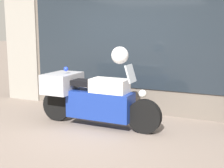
% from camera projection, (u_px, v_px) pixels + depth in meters
% --- Properties ---
extents(ground_plane, '(60.00, 60.00, 0.00)m').
position_uv_depth(ground_plane, '(89.00, 136.00, 5.42)').
color(ground_plane, gray).
extents(shop_building, '(6.80, 0.55, 3.82)m').
position_uv_depth(shop_building, '(114.00, 25.00, 7.04)').
color(shop_building, '#6B6056').
rests_on(shop_building, ground).
extents(window_display, '(5.40, 0.30, 1.84)m').
position_uv_depth(window_display, '(148.00, 91.00, 6.98)').
color(window_display, slate).
rests_on(window_display, ground).
extents(paramedic_motorcycle, '(2.47, 0.78, 1.22)m').
position_uv_depth(paramedic_motorcycle, '(89.00, 96.00, 5.94)').
color(paramedic_motorcycle, black).
rests_on(paramedic_motorcycle, ground).
extents(white_helmet, '(0.31, 0.31, 0.31)m').
position_uv_depth(white_helmet, '(120.00, 55.00, 5.53)').
color(white_helmet, white).
rests_on(white_helmet, paramedic_motorcycle).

